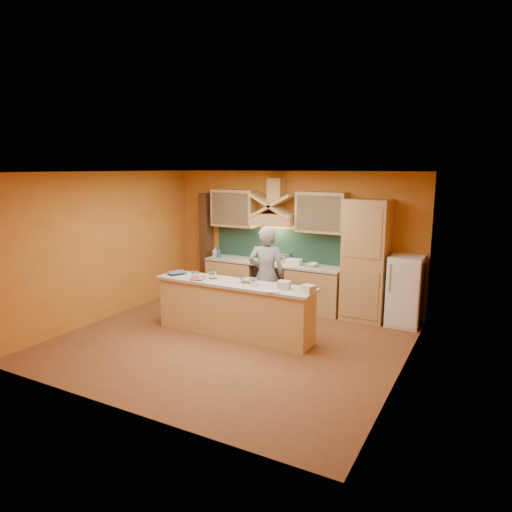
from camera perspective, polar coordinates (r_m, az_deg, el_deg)
The scene contains 36 objects.
floor at distance 7.80m, azimuth -3.20°, elevation -10.58°, with size 5.50×5.00×0.01m, color brown.
ceiling at distance 7.26m, azimuth -3.44°, elevation 10.44°, with size 5.50×5.00×0.01m, color white.
wall_back at distance 9.59m, azimuth 4.51°, elevation 2.17°, with size 5.50×0.02×2.80m, color #C17025.
wall_front at distance 5.49m, azimuth -17.12°, elevation -5.02°, with size 5.50×0.02×2.80m, color #C17025.
wall_left at distance 9.13m, azimuth -18.22°, elevation 1.19°, with size 0.02×5.00×2.80m, color #C17025.
wall_right at distance 6.44m, azimuth 18.07°, elevation -2.74°, with size 0.02×5.00×2.80m, color #C17025.
base_cabinet_left at distance 10.09m, azimuth -2.79°, elevation -2.99°, with size 1.10×0.60×0.86m, color tan.
base_cabinet_right at distance 9.28m, azimuth 7.35°, elevation -4.32°, with size 1.10×0.60×0.86m, color tan.
counter_top at distance 9.54m, azimuth 2.08°, elevation -0.91°, with size 3.00×0.62×0.04m, color #BCB39F.
stove at distance 9.64m, azimuth 2.07°, elevation -3.53°, with size 0.60×0.58×0.90m, color black.
backsplash at distance 9.72m, azimuth 2.84°, elevation 1.42°, with size 3.00×0.03×0.70m, color #173329.
range_hood at distance 9.43m, azimuth 2.26°, elevation 4.62°, with size 0.92×0.50×0.24m, color tan.
hood_chimney at distance 9.48m, azimuth 2.55°, elevation 8.17°, with size 0.30×0.30×0.50m, color tan.
upper_cabinet_left at distance 9.96m, azimuth -2.75°, elevation 6.00°, with size 1.00×0.35×0.80m, color tan.
upper_cabinet_right at distance 9.09m, azimuth 8.17°, elevation 5.42°, with size 1.00×0.35×0.80m, color tan.
pantry_column at distance 8.82m, azimuth 13.54°, elevation -0.54°, with size 0.80×0.60×2.30m, color tan.
fridge at distance 8.78m, azimuth 18.13°, elevation -4.19°, with size 0.58×0.60×1.30m, color white.
trim_column_left at distance 10.49m, azimuth -6.16°, elevation 1.52°, with size 0.20×0.30×2.30m, color #472816.
island_body at distance 7.95m, azimuth -2.72°, elevation -6.81°, with size 2.80×0.55×0.88m, color #DFB672.
island_top at distance 7.81m, azimuth -2.76°, elevation -3.45°, with size 2.90×0.62×0.05m, color #BCB39F.
person at distance 8.34m, azimuth 1.31°, elevation -2.49°, with size 0.67×0.44×1.84m, color gray.
pot_large at distance 9.56m, azimuth 0.96°, elevation -0.41°, with size 0.24×0.24×0.15m, color #B5B5BC.
pot_small at distance 9.47m, azimuth 3.15°, elevation -0.61°, with size 0.20×0.20×0.13m, color silver.
soap_bottle_a at distance 10.25m, azimuth -5.11°, elevation 0.58°, with size 0.09×0.09×0.20m, color beige.
soap_bottle_b at distance 10.02m, azimuth -4.71°, elevation 0.44°, with size 0.09×0.09×0.23m, color #2F4881.
bowl_back at distance 9.21m, azimuth 7.09°, elevation -1.08°, with size 0.21×0.21×0.07m, color silver.
dish_rack at distance 9.34m, azimuth 4.76°, elevation -0.73°, with size 0.30×0.24×0.11m, color white.
book_lower at distance 8.09m, azimuth -8.01°, elevation -2.76°, with size 0.21×0.29×0.03m, color #B64F41.
book_upper at distance 8.58m, azimuth -10.13°, elevation -1.89°, with size 0.23×0.32×0.02m, color #3E5788.
jar_large at distance 8.06m, azimuth -5.42°, elevation -2.28°, with size 0.13×0.13×0.16m, color silver.
jar_small at distance 8.08m, azimuth -7.63°, elevation -2.39°, with size 0.13×0.13×0.13m, color silver.
kitchen_scale at distance 7.56m, azimuth -0.36°, elevation -3.37°, with size 0.11×0.11×0.09m, color white.
mixing_bowl at distance 7.78m, azimuth -0.95°, elevation -3.07°, with size 0.26×0.26×0.06m, color white.
cloth at distance 7.20m, azimuth 2.33°, elevation -4.44°, with size 0.22×0.16×0.01m, color beige.
grocery_bag_a at distance 7.37m, azimuth 3.53°, elevation -3.64°, with size 0.20×0.16×0.13m, color beige.
grocery_bag_b at distance 7.17m, azimuth 6.58°, elevation -4.12°, with size 0.20×0.16×0.12m, color beige.
Camera 1 is at (3.80, -6.18, 2.87)m, focal length 32.00 mm.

